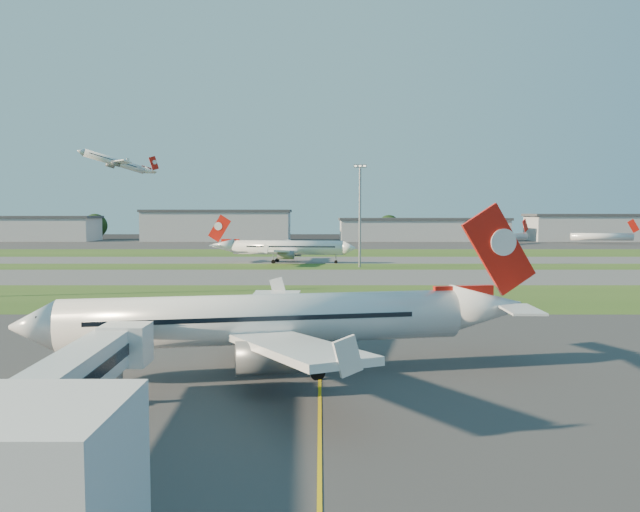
{
  "coord_description": "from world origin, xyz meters",
  "views": [
    {
      "loc": [
        5.03,
        -48.48,
        13.83
      ],
      "look_at": [
        5.01,
        49.17,
        7.0
      ],
      "focal_mm": 35.0,
      "sensor_mm": 36.0,
      "label": 1
    }
  ],
  "objects_px": {
    "airliner_parked": "(271,320)",
    "airliner_taxiing": "(287,248)",
    "mini_jet_far": "(602,237)",
    "light_mast_centre": "(360,209)",
    "jet_bridge": "(47,393)",
    "mini_jet_near": "(510,237)"
  },
  "relations": [
    {
      "from": "airliner_taxiing",
      "to": "airliner_parked",
      "type": "bearing_deg",
      "value": 99.93
    },
    {
      "from": "airliner_parked",
      "to": "mini_jet_far",
      "type": "xyz_separation_m",
      "value": [
        127.9,
        219.94,
        -1.31
      ]
    },
    {
      "from": "mini_jet_near",
      "to": "mini_jet_far",
      "type": "height_order",
      "value": "same"
    },
    {
      "from": "mini_jet_far",
      "to": "mini_jet_near",
      "type": "bearing_deg",
      "value": -170.46
    },
    {
      "from": "airliner_parked",
      "to": "light_mast_centre",
      "type": "height_order",
      "value": "light_mast_centre"
    },
    {
      "from": "airliner_parked",
      "to": "light_mast_centre",
      "type": "distance_m",
      "value": 105.09
    },
    {
      "from": "jet_bridge",
      "to": "mini_jet_far",
      "type": "height_order",
      "value": "mini_jet_far"
    },
    {
      "from": "airliner_parked",
      "to": "mini_jet_far",
      "type": "height_order",
      "value": "airliner_parked"
    },
    {
      "from": "mini_jet_far",
      "to": "light_mast_centre",
      "type": "height_order",
      "value": "light_mast_centre"
    },
    {
      "from": "mini_jet_near",
      "to": "mini_jet_far",
      "type": "bearing_deg",
      "value": -41.51
    },
    {
      "from": "jet_bridge",
      "to": "mini_jet_far",
      "type": "bearing_deg",
      "value": 59.97
    },
    {
      "from": "airliner_parked",
      "to": "mini_jet_near",
      "type": "xyz_separation_m",
      "value": [
        87.21,
        218.4,
        -1.31
      ]
    },
    {
      "from": "airliner_parked",
      "to": "airliner_taxiing",
      "type": "xyz_separation_m",
      "value": [
        -4.91,
        117.4,
        -0.45
      ]
    },
    {
      "from": "airliner_parked",
      "to": "airliner_taxiing",
      "type": "height_order",
      "value": "airliner_parked"
    },
    {
      "from": "mini_jet_near",
      "to": "mini_jet_far",
      "type": "relative_size",
      "value": 0.77
    },
    {
      "from": "airliner_taxiing",
      "to": "mini_jet_far",
      "type": "height_order",
      "value": "airliner_taxiing"
    },
    {
      "from": "airliner_parked",
      "to": "airliner_taxiing",
      "type": "relative_size",
      "value": 1.1
    },
    {
      "from": "airliner_taxiing",
      "to": "mini_jet_near",
      "type": "distance_m",
      "value": 136.7
    },
    {
      "from": "mini_jet_far",
      "to": "light_mast_centre",
      "type": "distance_m",
      "value": 163.05
    },
    {
      "from": "mini_jet_near",
      "to": "light_mast_centre",
      "type": "distance_m",
      "value": 136.51
    },
    {
      "from": "airliner_parked",
      "to": "mini_jet_near",
      "type": "relative_size",
      "value": 1.9
    },
    {
      "from": "airliner_parked",
      "to": "mini_jet_near",
      "type": "height_order",
      "value": "airliner_parked"
    }
  ]
}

